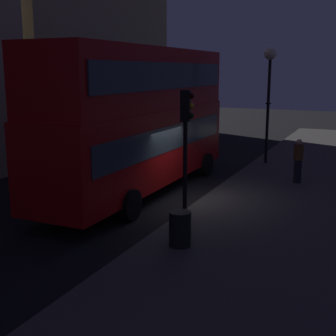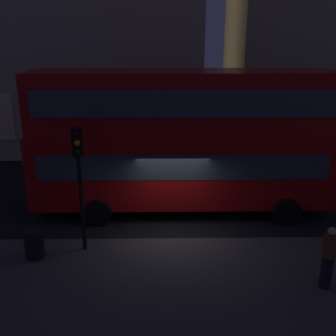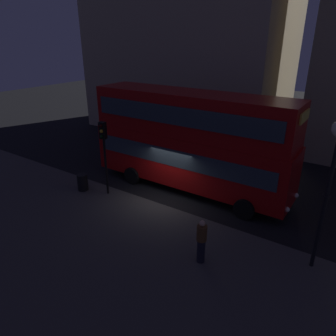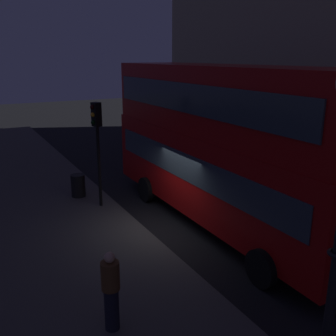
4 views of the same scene
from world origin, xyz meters
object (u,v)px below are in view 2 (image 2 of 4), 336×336
object	(u,v)px
double_decker_bus	(182,136)
litter_bin	(34,243)
pedestrian	(328,257)
traffic_light_near_kerb	(79,164)

from	to	relation	value
double_decker_bus	litter_bin	size ratio (longest dim) A/B	12.28
double_decker_bus	litter_bin	xyz separation A→B (m)	(-4.57, -3.55, -2.40)
pedestrian	litter_bin	size ratio (longest dim) A/B	1.94
double_decker_bus	traffic_light_near_kerb	size ratio (longest dim) A/B	2.85
traffic_light_near_kerb	litter_bin	size ratio (longest dim) A/B	4.30
traffic_light_near_kerb	pedestrian	distance (m)	7.30
double_decker_bus	traffic_light_near_kerb	bearing A→B (deg)	-135.24
traffic_light_near_kerb	pedestrian	xyz separation A→B (m)	(6.74, -2.06, -1.90)
traffic_light_near_kerb	pedestrian	size ratio (longest dim) A/B	2.21
litter_bin	pedestrian	bearing A→B (deg)	-11.27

